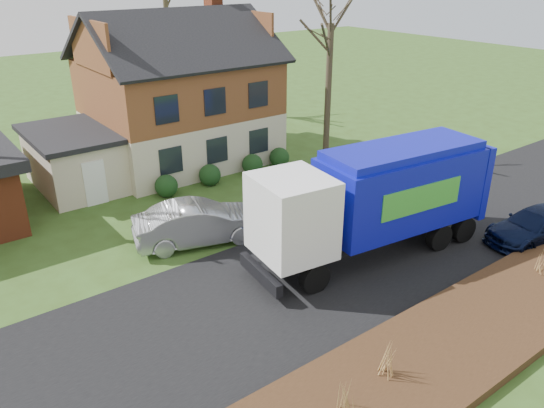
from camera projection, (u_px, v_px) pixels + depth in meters
ground at (321, 274)px, 18.99m from camera, size 120.00×120.00×0.00m
road at (321, 273)px, 18.98m from camera, size 80.00×7.00×0.02m
mulch_verge at (445, 348)px, 15.07m from camera, size 80.00×3.50×0.30m
main_house at (171, 89)px, 28.28m from camera, size 12.95×8.95×9.26m
garbage_truck at (379, 195)px, 19.45m from camera, size 9.87×3.69×4.13m
silver_sedan at (199, 223)px, 20.83m from camera, size 5.38×3.15×1.68m
navy_wagon at (535, 225)px, 21.07m from camera, size 4.66×2.48×1.28m
grass_clump_west at (345, 396)px, 12.60m from camera, size 0.33×0.27×0.86m
grass_clump_mid at (388, 360)px, 13.59m from camera, size 0.39×0.32×1.08m
grass_clump_east at (543, 262)px, 18.35m from camera, size 0.32×0.26×0.79m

